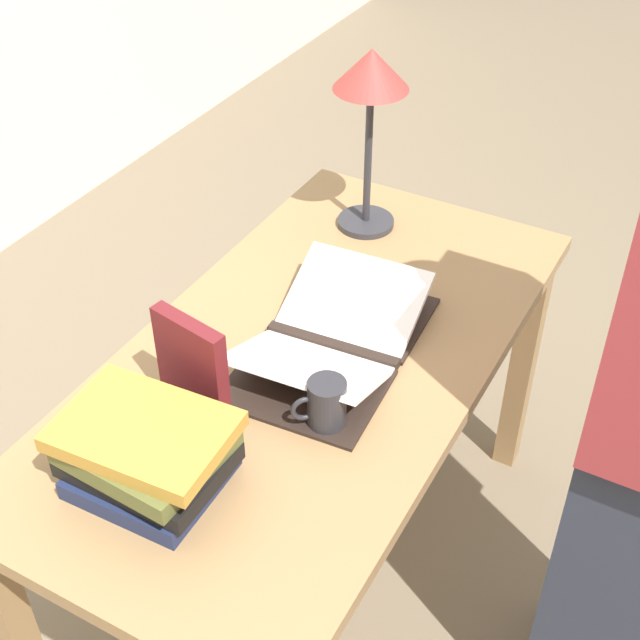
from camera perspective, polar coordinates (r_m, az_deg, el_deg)
The scene contains 7 objects.
ground_plane at distance 2.42m, azimuth -0.57°, elevation -16.03°, with size 12.00×12.00×0.00m, color #70604C.
reading_desk at distance 1.92m, azimuth -0.69°, elevation -4.60°, with size 1.39×0.70×0.77m.
open_book at distance 1.84m, azimuth 0.81°, elevation -1.20°, with size 0.52×0.34×0.10m.
book_stack_tall at distance 1.58m, azimuth -10.98°, elevation -8.34°, with size 0.23×0.30×0.14m.
book_standing_upright at distance 1.66m, azimuth -8.17°, elevation -3.12°, with size 0.06×0.16×0.23m.
reading_lamp at distance 2.07m, azimuth 3.27°, elevation 14.57°, with size 0.17×0.17×0.46m.
coffee_mug at distance 1.66m, azimuth 0.37°, elevation -5.42°, with size 0.09×0.09×0.10m.
Camera 1 is at (-1.21, -0.69, 1.98)m, focal length 50.00 mm.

